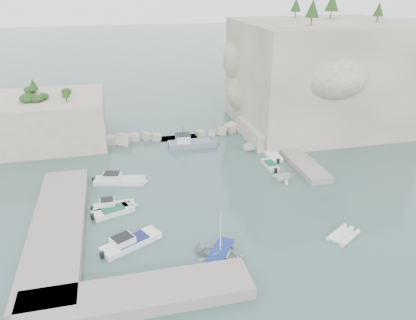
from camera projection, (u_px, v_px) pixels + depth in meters
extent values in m
plane|color=#40605D|center=(221.00, 206.00, 44.92)|extent=(400.00, 400.00, 0.00)
cube|color=beige|center=(320.00, 75.00, 66.74)|extent=(26.00, 22.00, 17.00)
cube|color=beige|center=(271.00, 132.00, 63.15)|extent=(8.00, 10.00, 2.50)
cube|color=beige|center=(51.00, 120.00, 61.44)|extent=(16.00, 14.00, 7.00)
cube|color=#9E9689|center=(58.00, 227.00, 40.20)|extent=(5.00, 24.00, 1.10)
cube|color=#9E9689|center=(138.00, 295.00, 31.48)|extent=(18.00, 4.00, 1.10)
cube|color=#9E9689|center=(295.00, 156.00, 56.50)|extent=(3.00, 16.00, 0.80)
cube|color=beige|center=(178.00, 134.00, 63.95)|extent=(28.00, 3.00, 1.40)
imported|color=silver|center=(220.00, 255.00, 36.96)|extent=(5.44, 5.08, 0.92)
imported|color=white|center=(283.00, 180.00, 50.73)|extent=(3.52, 3.16, 1.66)
imported|color=white|center=(254.00, 150.00, 59.67)|extent=(4.13, 2.33, 1.51)
cylinder|color=white|center=(221.00, 232.00, 35.92)|extent=(0.10, 0.10, 4.20)
cone|color=#1E4219|center=(313.00, 8.00, 56.84)|extent=(1.96, 1.96, 2.45)
cone|color=#1E4219|center=(332.00, 2.00, 66.39)|extent=(2.24, 2.24, 2.80)
cone|color=#1E4219|center=(379.00, 9.00, 61.35)|extent=(1.57, 1.57, 1.96)
cone|color=#1E4219|center=(296.00, 5.00, 68.21)|extent=(1.79, 1.79, 2.24)
cone|color=#1E4219|center=(33.00, 84.00, 60.70)|extent=(1.40, 1.40, 1.75)
cone|color=#1E4219|center=(65.00, 93.00, 57.46)|extent=(1.12, 1.12, 1.40)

